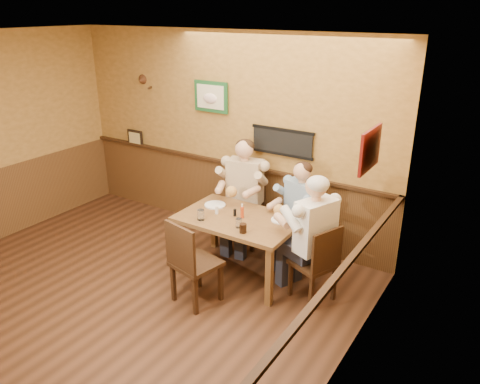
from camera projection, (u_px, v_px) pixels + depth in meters
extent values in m
plane|color=#331B0F|center=(97.00, 312.00, 5.04)|extent=(5.00, 5.00, 0.00)
cube|color=silver|center=(60.00, 40.00, 4.00)|extent=(5.00, 5.00, 0.02)
cube|color=#B3853E|center=(225.00, 135.00, 6.48)|extent=(5.00, 0.02, 2.80)
cube|color=#B3853E|center=(320.00, 262.00, 3.28)|extent=(0.02, 5.00, 2.80)
cube|color=brown|center=(225.00, 196.00, 6.80)|extent=(5.00, 0.02, 1.00)
cube|color=brown|center=(310.00, 362.00, 3.62)|extent=(0.02, 5.00, 1.00)
cube|color=black|center=(282.00, 142.00, 5.98)|extent=(0.88, 0.03, 0.34)
cube|color=#1C5427|center=(211.00, 97.00, 6.36)|extent=(0.54, 0.03, 0.42)
cube|color=black|center=(135.00, 138.00, 7.40)|extent=(0.30, 0.03, 0.26)
cube|color=maroon|center=(370.00, 149.00, 3.92)|extent=(0.03, 0.48, 0.36)
cube|color=brown|center=(239.00, 219.00, 5.52)|extent=(1.40, 0.90, 0.05)
cube|color=brown|center=(177.00, 247.00, 5.67)|extent=(0.07, 0.07, 0.70)
cube|color=brown|center=(269.00, 277.00, 5.03)|extent=(0.07, 0.07, 0.70)
cube|color=brown|center=(214.00, 223.00, 6.28)|extent=(0.07, 0.07, 0.70)
cube|color=brown|center=(301.00, 248.00, 5.64)|extent=(0.07, 0.07, 0.70)
cylinder|color=white|center=(201.00, 215.00, 5.42)|extent=(0.09, 0.09, 0.13)
cylinder|color=silver|center=(239.00, 223.00, 5.24)|extent=(0.08, 0.08, 0.11)
cylinder|color=black|center=(243.00, 228.00, 5.12)|extent=(0.10, 0.10, 0.11)
cylinder|color=#BE3C14|center=(242.00, 212.00, 5.47)|extent=(0.04, 0.04, 0.16)
cylinder|color=white|center=(217.00, 210.00, 5.59)|extent=(0.04, 0.04, 0.10)
cylinder|color=black|center=(235.00, 213.00, 5.53)|extent=(0.04, 0.04, 0.09)
cylinder|color=white|center=(215.00, 205.00, 5.83)|extent=(0.34, 0.34, 0.02)
cylinder|color=white|center=(282.00, 220.00, 5.43)|extent=(0.32, 0.32, 0.02)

